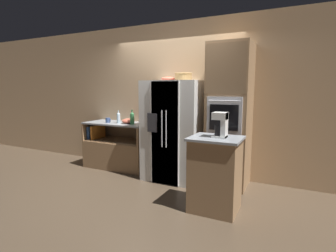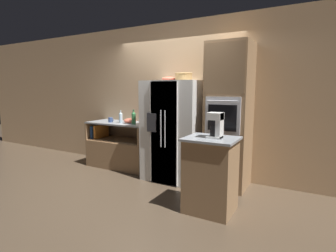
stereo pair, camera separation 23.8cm
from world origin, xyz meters
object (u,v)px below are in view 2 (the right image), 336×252
coffee_maker (217,124)px  mixing_bowl (130,121)px  wicker_basket (184,77)px  mug (111,120)px  refrigerator (175,131)px  wall_oven (229,117)px  bottle_short (121,117)px  bottle_tall (134,118)px  fruit_bowl (169,79)px

coffee_maker → mixing_bowl: bearing=155.1°
coffee_maker → wicker_basket: bearing=133.6°
mug → mixing_bowl: (0.43, 0.08, -0.00)m
refrigerator → wicker_basket: wicker_basket is taller
wicker_basket → mug: bearing=-176.7°
wicker_basket → mixing_bowl: size_ratio=1.22×
wall_oven → mixing_bowl: bearing=179.7°
wicker_basket → bottle_short: bearing=-177.5°
bottle_tall → coffee_maker: (1.93, -0.87, 0.11)m
bottle_tall → coffee_maker: bearing=-24.4°
wicker_basket → mug: size_ratio=2.44×
wall_oven → coffee_maker: size_ratio=7.17×
refrigerator → fruit_bowl: fruit_bowl is taller
mixing_bowl → refrigerator: bearing=-4.7°
wicker_basket → bottle_tall: 1.25m
refrigerator → coffee_maker: bearing=-40.1°
refrigerator → bottle_short: bearing=178.1°
bottle_short → mug: bearing=-172.0°
fruit_bowl → bottle_short: fruit_bowl is taller
refrigerator → mixing_bowl: refrigerator is taller
bottle_short → coffee_maker: size_ratio=0.78×
mixing_bowl → bottle_short: bearing=-167.2°
refrigerator → mixing_bowl: (-1.04, 0.09, 0.10)m
refrigerator → mug: refrigerator is taller
mug → coffee_maker: bearing=-19.5°
wall_oven → coffee_maker: bearing=-82.5°
fruit_bowl → bottle_short: bearing=-176.4°
fruit_bowl → mixing_bowl: 1.17m
bottle_short → mug: bottle_short is taller
bottle_short → mug: (-0.24, -0.03, -0.06)m
wall_oven → wicker_basket: wall_oven is taller
coffee_maker → bottle_short: bearing=157.9°
bottle_tall → mug: size_ratio=2.23×
fruit_bowl → coffee_maker: fruit_bowl is taller
refrigerator → coffee_maker: size_ratio=5.39×
wicker_basket → fruit_bowl: wicker_basket is taller
bottle_short → coffee_maker: coffee_maker is taller
bottle_short → mixing_bowl: size_ratio=1.00×
wall_oven → mug: (-2.39, -0.07, -0.18)m
bottle_tall → wicker_basket: bearing=6.3°
fruit_bowl → bottle_short: (-1.05, -0.07, -0.73)m
wall_oven → mixing_bowl: 1.97m
wall_oven → mixing_bowl: wall_oven is taller
wicker_basket → fruit_bowl: size_ratio=1.22×
wall_oven → bottle_short: size_ratio=9.19×
wall_oven → wicker_basket: (-0.81, 0.02, 0.64)m
coffee_maker → bottle_tall: bearing=155.6°
wall_oven → wicker_basket: size_ratio=7.53×
bottle_short → fruit_bowl: bearing=3.6°
refrigerator → bottle_tall: 0.89m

